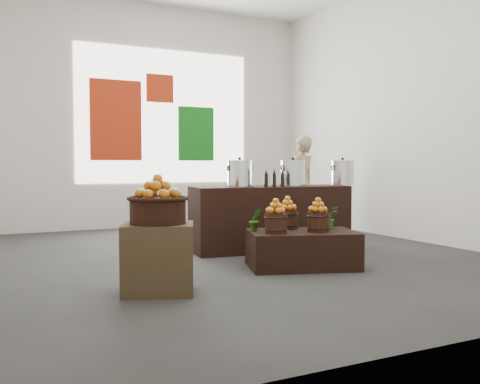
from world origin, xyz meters
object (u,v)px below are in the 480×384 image
crate (158,258)px  wicker_basket (158,211)px  counter (270,218)px  stock_pot_center (293,174)px  shopper (301,184)px  stock_pot_left (240,174)px  stock_pot_right (342,174)px  display_table (302,249)px

crate → wicker_basket: size_ratio=1.25×
wicker_basket → counter: size_ratio=0.24×
stock_pot_center → crate: bearing=-146.6°
crate → shopper: (3.45, 3.02, 0.50)m
stock_pot_left → stock_pot_right: size_ratio=1.00×
display_table → stock_pot_left: 1.50m
wicker_basket → shopper: shopper is taller
counter → stock_pot_right: bearing=0.0°
wicker_basket → stock_pot_right: (3.12, 1.47, 0.28)m
display_table → stock_pot_left: (-0.14, 1.25, 0.80)m
stock_pot_right → shopper: size_ratio=0.20×
crate → stock_pot_left: size_ratio=1.92×
crate → stock_pot_right: size_ratio=1.92×
counter → stock_pot_center: bearing=0.0°
stock_pot_center → counter: bearing=172.7°
wicker_basket → display_table: wicker_basket is taller
wicker_basket → shopper: bearing=41.2°
counter → stock_pot_left: 0.72m
display_table → shopper: size_ratio=0.72×
stock_pot_left → shopper: bearing=36.8°
counter → stock_pot_center: 0.67m
counter → crate: bearing=-134.6°
stock_pot_right → stock_pot_left: bearing=172.7°
shopper → counter: bearing=27.5°
wicker_basket → counter: counter is taller
wicker_basket → counter: (2.05, 1.60, -0.30)m
display_table → shopper: bearing=75.7°
stock_pot_right → crate: bearing=-154.8°
stock_pot_center → shopper: (1.08, 1.46, -0.20)m
crate → stock_pot_center: (2.37, 1.56, 0.70)m
stock_pot_right → display_table: bearing=-141.8°
crate → stock_pot_right: bearing=25.2°
wicker_basket → stock_pot_center: (2.37, 1.56, 0.28)m
crate → counter: size_ratio=0.30×
stock_pot_left → stock_pot_center: 0.75m
crate → counter: 2.60m
crate → display_table: (1.77, 0.41, -0.11)m
crate → stock_pot_left: bearing=45.6°
stock_pot_left → shopper: size_ratio=0.20×
crate → counter: bearing=38.1°
counter → stock_pot_left: size_ratio=6.47×
crate → wicker_basket: (0.00, 0.00, 0.42)m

